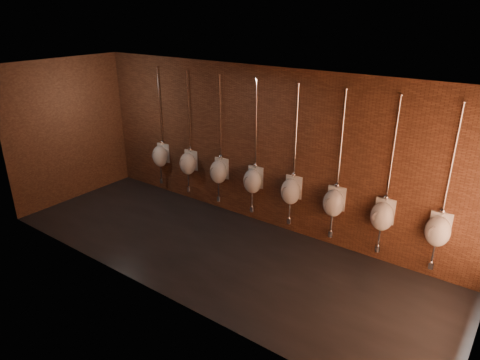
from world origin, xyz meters
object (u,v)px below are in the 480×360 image
object	(u,v)px
urinal_0	(160,155)
urinal_2	(219,171)
urinal_4	(291,191)
urinal_1	(188,163)
urinal_5	(334,202)
urinal_6	(382,215)
urinal_3	(253,180)
urinal_7	(438,230)

from	to	relation	value
urinal_0	urinal_2	world-z (taller)	same
urinal_4	urinal_1	bearing A→B (deg)	180.00
urinal_0	urinal_5	xyz separation A→B (m)	(4.42, 0.00, 0.00)
urinal_1	urinal_6	xyz separation A→B (m)	(4.42, 0.00, 0.00)
urinal_2	urinal_3	bearing A→B (deg)	0.00
urinal_1	urinal_7	xyz separation A→B (m)	(5.31, 0.00, 0.00)
urinal_3	urinal_4	world-z (taller)	same
urinal_6	urinal_3	bearing A→B (deg)	180.00
urinal_0	urinal_1	xyz separation A→B (m)	(0.88, 0.00, 0.00)
urinal_4	urinal_7	bearing A→B (deg)	0.00
urinal_0	urinal_2	size ratio (longest dim) A/B	1.00
urinal_0	urinal_3	distance (m)	2.65
urinal_3	urinal_6	size ratio (longest dim) A/B	1.00
urinal_5	urinal_7	size ratio (longest dim) A/B	1.00
urinal_0	urinal_5	bearing A→B (deg)	0.00
urinal_5	urinal_6	xyz separation A→B (m)	(0.88, 0.00, 0.00)
urinal_0	urinal_6	size ratio (longest dim) A/B	1.00
urinal_6	urinal_1	bearing A→B (deg)	180.00
urinal_3	urinal_5	bearing A→B (deg)	0.00
urinal_6	urinal_4	bearing A→B (deg)	180.00
urinal_3	urinal_5	world-z (taller)	same
urinal_0	urinal_6	bearing A→B (deg)	0.00
urinal_1	urinal_3	bearing A→B (deg)	0.00
urinal_4	urinal_6	distance (m)	1.77
urinal_0	urinal_4	bearing A→B (deg)	0.00
urinal_1	urinal_7	bearing A→B (deg)	0.00
urinal_2	urinal_5	bearing A→B (deg)	0.00
urinal_0	urinal_3	size ratio (longest dim) A/B	1.00
urinal_5	urinal_6	size ratio (longest dim) A/B	1.00
urinal_0	urinal_4	distance (m)	3.54
urinal_3	urinal_6	distance (m)	2.65
urinal_3	urinal_7	bearing A→B (deg)	0.00
urinal_4	urinal_5	xyz separation A→B (m)	(0.88, 0.00, 0.00)
urinal_1	urinal_2	xyz separation A→B (m)	(0.88, 0.00, 0.00)
urinal_4	urinal_7	xyz separation A→B (m)	(2.65, 0.00, 0.00)
urinal_3	urinal_5	distance (m)	1.77
urinal_0	urinal_4	xyz separation A→B (m)	(3.54, 0.00, 0.00)
urinal_1	urinal_3	size ratio (longest dim) A/B	1.00
urinal_5	urinal_7	bearing A→B (deg)	0.00
urinal_0	urinal_3	xyz separation A→B (m)	(2.65, 0.00, 0.00)
urinal_0	urinal_6	world-z (taller)	same
urinal_2	urinal_5	distance (m)	2.65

